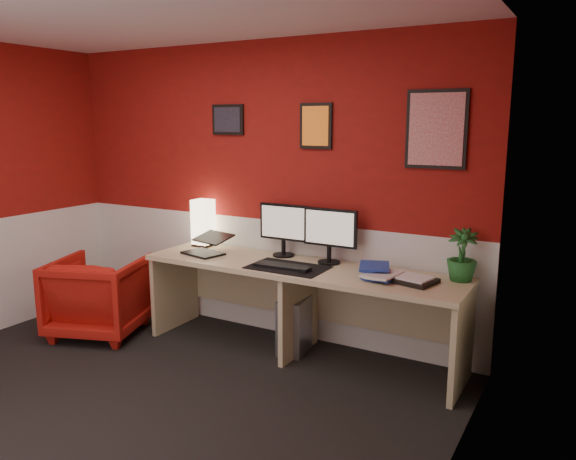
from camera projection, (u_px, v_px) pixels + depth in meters
The scene contains 24 objects.
ground at pixel (114, 413), 3.58m from camera, with size 4.00×3.50×0.01m, color black.
ceiling at pixel (87, 0), 3.10m from camera, with size 4.00×3.50×0.01m, color white.
wall_back at pixel (259, 190), 4.83m from camera, with size 4.00×0.01×2.50m, color maroon.
wall_right at pixel (435, 262), 2.37m from camera, with size 0.01×3.50×2.50m, color maroon.
wainscot_back at pixel (259, 274), 4.97m from camera, with size 4.00×0.01×1.00m, color silver.
wainscot_right at pixel (425, 424), 2.52m from camera, with size 0.01×3.50×1.00m, color silver.
desk at pixel (299, 310), 4.42m from camera, with size 2.60×0.65×0.73m, color tan.
shoji_lamp at pixel (203, 224), 5.02m from camera, with size 0.16×0.16×0.40m, color #FFE5B2.
laptop at pixel (203, 242), 4.71m from camera, with size 0.33×0.23×0.22m, color black.
monitor_left at pixel (283, 222), 4.62m from camera, with size 0.45×0.06×0.58m, color black.
monitor_right at pixel (329, 227), 4.38m from camera, with size 0.45×0.06×0.58m, color black.
desk_mat at pixel (288, 267), 4.30m from camera, with size 0.60×0.38×0.01m, color black.
keyboard at pixel (280, 266), 4.30m from camera, with size 0.42×0.14×0.02m, color black.
mouse at pixel (305, 270), 4.16m from camera, with size 0.06×0.10×0.03m, color black.
book_bottom at pixel (370, 274), 4.07m from camera, with size 0.22×0.29×0.03m, color #213C9B.
book_middle at pixel (369, 272), 4.03m from camera, with size 0.21×0.29×0.02m, color silver.
book_top at pixel (359, 266), 4.10m from camera, with size 0.21×0.29×0.03m, color #213C9B.
zen_tray at pixel (409, 280), 3.92m from camera, with size 0.35×0.25×0.03m, color black.
potted_plant at pixel (462, 255), 3.92m from camera, with size 0.21×0.21×0.37m, color #19591E.
pc_tower at pixel (297, 322), 4.56m from camera, with size 0.20×0.45×0.45m, color #99999E.
armchair at pixel (100, 296), 4.87m from camera, with size 0.73×0.75×0.68m, color #B11E16.
art_left at pixel (228, 120), 4.85m from camera, with size 0.32×0.02×0.26m, color black.
art_center at pixel (316, 126), 4.45m from camera, with size 0.28×0.02×0.36m, color orange.
art_right at pixel (436, 129), 3.98m from camera, with size 0.44×0.02×0.56m, color red.
Camera 1 is at (2.59, -2.31, 1.84)m, focal length 34.89 mm.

